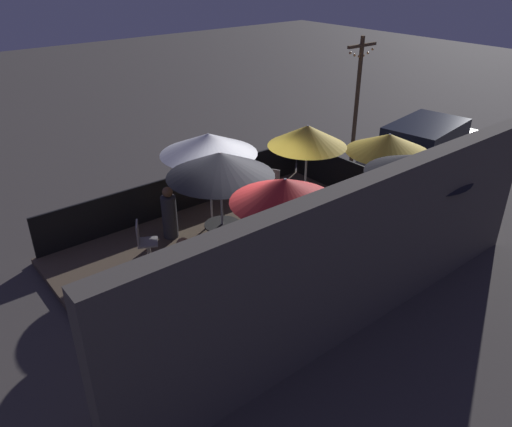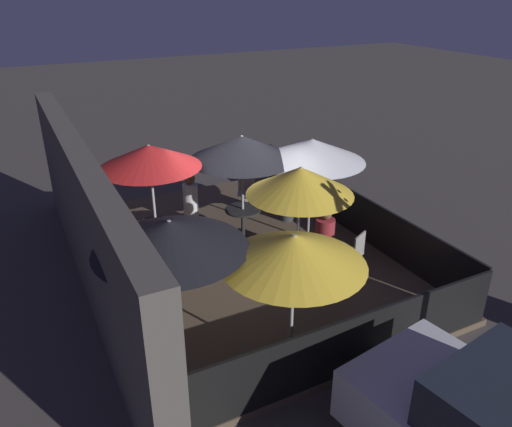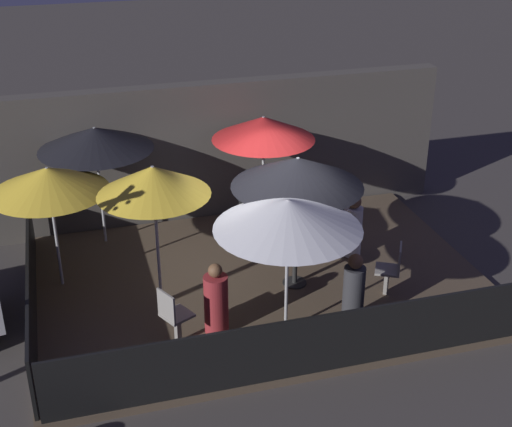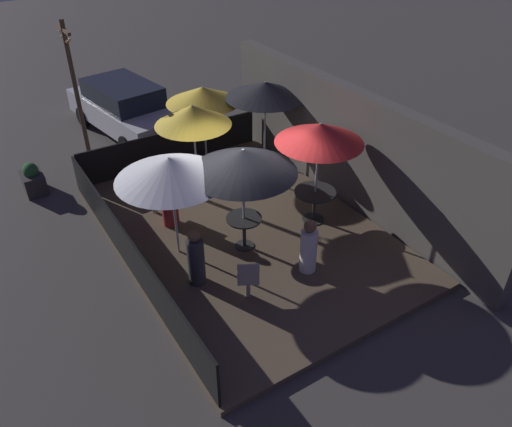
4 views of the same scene
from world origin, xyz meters
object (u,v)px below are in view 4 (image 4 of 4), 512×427
(patio_umbrella_5, at_px, (203,95))
(planter_box, at_px, (33,179))
(patio_umbrella_1, at_px, (243,161))
(patio_chair_0, at_px, (248,278))
(patio_umbrella_3, at_px, (193,115))
(patio_umbrella_0, at_px, (320,133))
(patio_chair_1, at_px, (151,193))
(dining_table_1, at_px, (244,224))
(patio_umbrella_4, at_px, (265,90))
(patron_0, at_px, (196,259))
(dining_table_0, at_px, (315,197))
(parked_car_0, at_px, (125,108))
(patron_2, at_px, (169,204))
(light_post, at_px, (75,87))
(patron_1, at_px, (309,248))
(patio_umbrella_2, at_px, (170,169))

(patio_umbrella_5, relative_size, planter_box, 2.64)
(patio_umbrella_1, height_order, patio_chair_0, patio_umbrella_1)
(patio_umbrella_3, height_order, patio_chair_0, patio_umbrella_3)
(patio_umbrella_3, bearing_deg, patio_umbrella_0, 38.43)
(patio_umbrella_3, height_order, patio_chair_1, patio_umbrella_3)
(patio_umbrella_1, xyz_separation_m, dining_table_1, (0.00, 0.00, -1.50))
(patio_umbrella_4, bearing_deg, patio_umbrella_0, -11.06)
(patio_umbrella_3, bearing_deg, patio_chair_1, -89.55)
(patio_umbrella_5, height_order, patron_0, patio_umbrella_5)
(dining_table_0, distance_m, patio_chair_0, 3.01)
(patio_umbrella_5, bearing_deg, patio_chair_0, -19.45)
(patron_0, bearing_deg, patio_chair_1, -9.50)
(patio_umbrella_1, relative_size, parked_car_0, 0.49)
(patron_2, bearing_deg, light_post, 172.18)
(planter_box, bearing_deg, patio_chair_1, 38.68)
(patron_1, bearing_deg, dining_table_1, 175.41)
(patio_umbrella_3, relative_size, parked_car_0, 0.51)
(dining_table_1, bearing_deg, dining_table_0, 90.34)
(patio_umbrella_2, relative_size, dining_table_1, 2.97)
(patio_chair_1, xyz_separation_m, patron_2, (0.68, 0.16, -0.00))
(patio_umbrella_4, xyz_separation_m, planter_box, (-1.97, -5.74, -1.84))
(patio_umbrella_4, xyz_separation_m, patron_2, (1.38, -3.45, -1.56))
(patio_umbrella_5, bearing_deg, patron_0, -29.57)
(patio_umbrella_5, bearing_deg, light_post, -126.75)
(patio_umbrella_1, distance_m, patron_1, 2.14)
(patio_umbrella_3, bearing_deg, patio_chair_0, -12.57)
(patio_umbrella_2, distance_m, patron_1, 3.11)
(patio_umbrella_4, xyz_separation_m, dining_table_0, (2.97, -0.58, -1.47))
(patio_umbrella_4, xyz_separation_m, patio_chair_0, (4.41, -3.23, -1.58))
(light_post, bearing_deg, patio_umbrella_5, 53.25)
(patio_umbrella_4, relative_size, patio_umbrella_5, 1.06)
(patio_chair_1, distance_m, parked_car_0, 4.92)
(patio_umbrella_2, xyz_separation_m, dining_table_0, (0.57, 3.15, -1.40))
(patron_2, distance_m, planter_box, 4.07)
(planter_box, xyz_separation_m, light_post, (-0.90, 1.69, 1.81))
(patron_0, bearing_deg, patio_chair_0, -152.60)
(patio_umbrella_3, distance_m, patio_umbrella_4, 2.50)
(patio_chair_0, height_order, patron_0, patron_0)
(patio_chair_0, bearing_deg, patio_umbrella_4, -7.76)
(patio_umbrella_4, bearing_deg, light_post, -125.28)
(patio_umbrella_0, bearing_deg, patio_chair_1, -126.96)
(patio_chair_1, height_order, patron_0, patron_0)
(patio_chair_1, height_order, patron_1, patron_1)
(patio_umbrella_4, height_order, patio_umbrella_5, patio_umbrella_4)
(patio_umbrella_0, bearing_deg, patio_chair_0, -61.60)
(light_post, bearing_deg, dining_table_0, 30.72)
(patio_umbrella_3, bearing_deg, patron_2, -56.48)
(patio_umbrella_1, height_order, patron_2, patio_umbrella_1)
(patio_umbrella_4, relative_size, parked_car_0, 0.48)
(patio_umbrella_4, xyz_separation_m, dining_table_1, (2.99, -2.46, -1.51))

